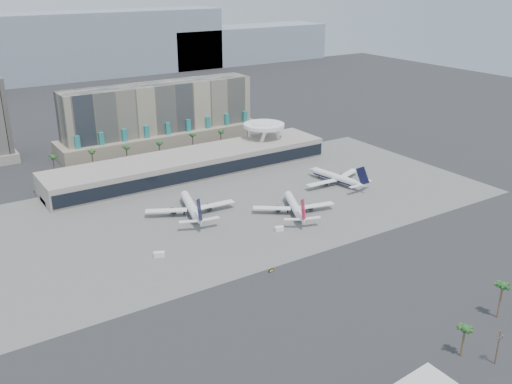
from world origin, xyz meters
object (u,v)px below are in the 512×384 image
service_vehicle_a (159,254)px  airliner_left (191,207)px  airliner_right (336,177)px  service_vehicle_b (279,229)px  utility_pole (499,344)px  taxiway_sign (271,270)px  airliner_centre (295,206)px

service_vehicle_a → airliner_left: bearing=70.2°
airliner_right → service_vehicle_b: 70.74m
airliner_right → service_vehicle_b: (-62.28, -33.43, -2.73)m
airliner_left → service_vehicle_a: 45.35m
service_vehicle_a → service_vehicle_b: size_ratio=1.14×
utility_pole → airliner_left: (-25.41, 152.08, -3.14)m
utility_pole → taxiway_sign: bearing=106.5°
taxiway_sign → airliner_left: bearing=78.1°
utility_pole → service_vehicle_a: 132.59m
airliner_left → taxiway_sign: bearing=-74.3°
utility_pole → service_vehicle_b: size_ratio=3.08×
airliner_centre → service_vehicle_a: 75.08m
utility_pole → airliner_right: size_ratio=0.28×
airliner_left → service_vehicle_b: bearing=-41.6°
airliner_left → service_vehicle_b: airliner_left is taller
airliner_centre → taxiway_sign: (-42.71, -42.19, -3.15)m
airliner_left → airliner_centre: airliner_left is taller
utility_pole → service_vehicle_a: size_ratio=2.69×
utility_pole → airliner_centre: (17.83, 126.09, -3.45)m
airliner_centre → airliner_right: bearing=49.4°
service_vehicle_a → service_vehicle_b: service_vehicle_a is taller
utility_pole → airliner_right: bearing=67.1°
airliner_left → airliner_right: airliner_left is taller
utility_pole → airliner_left: size_ratio=0.27×
utility_pole → taxiway_sign: 87.77m
airliner_left → taxiway_sign: airliner_left is taller
utility_pole → service_vehicle_b: 113.59m
airliner_centre → service_vehicle_b: (-18.02, -12.67, -2.68)m
airliner_right → taxiway_sign: size_ratio=17.66×
utility_pole → airliner_right: 159.48m
service_vehicle_a → service_vehicle_b: bearing=18.1°
taxiway_sign → airliner_right: bearing=23.5°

